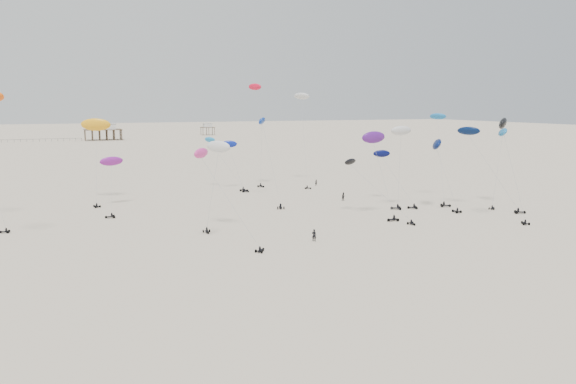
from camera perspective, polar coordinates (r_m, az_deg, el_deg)
name	(u,v)px	position (r m, az deg, el deg)	size (l,w,h in m)	color
ground_plane	(166,165)	(199.51, -12.25, 2.67)	(900.00, 900.00, 0.00)	beige
pavilion_main	(103,133)	(346.69, -18.28, 5.72)	(21.00, 13.00, 9.80)	brown
pavilion_small	(208,130)	(387.44, -8.16, 6.27)	(9.00, 7.00, 8.00)	brown
pier_fence	(4,141)	(347.17, -26.86, 4.64)	(80.20, 0.20, 1.50)	black
rig_0	(216,161)	(94.56, -7.28, 3.19)	(5.53, 5.42, 15.24)	black
rig_1	(267,144)	(118.48, -2.12, 4.85)	(3.50, 15.47, 26.58)	black
rig_2	(393,172)	(122.56, 10.58, 2.03)	(3.97, 14.59, 15.14)	black
rig_4	(234,159)	(139.49, -5.50, 3.34)	(5.40, 7.68, 12.22)	black
rig_5	(217,178)	(84.59, -7.26, 1.39)	(8.96, 11.93, 16.73)	black
rig_6	(482,152)	(119.88, 19.10, 3.89)	(8.37, 13.71, 18.01)	black
rig_7	(441,152)	(125.87, 15.27, 3.89)	(8.11, 13.22, 20.38)	black
rig_8	(440,154)	(116.43, 15.17, 3.73)	(4.83, 9.30, 14.49)	black
rig_9	(400,152)	(115.58, 11.29, 4.04)	(5.03, 3.52, 16.98)	black
rig_11	(220,154)	(140.95, -6.97, 3.90)	(8.34, 13.39, 16.36)	black
rig_13	(377,153)	(105.52, 9.06, 3.93)	(5.38, 7.18, 16.28)	black
rig_14	(302,108)	(151.67, 1.48, 8.56)	(7.36, 17.11, 26.05)	black
rig_15	(96,130)	(129.05, -18.94, 5.96)	(6.90, 12.41, 18.92)	black
rig_16	(506,139)	(108.66, 21.29, 5.04)	(4.71, 8.71, 18.89)	black
rig_17	(111,169)	(120.43, -17.51, 2.20)	(5.26, 15.82, 15.79)	black
rig_18	(371,182)	(106.47, 8.42, 1.02)	(7.34, 16.29, 17.31)	black
rig_19	(262,134)	(145.68, -2.68, 5.95)	(4.68, 7.10, 17.95)	black
rig_20	(501,143)	(125.33, 20.85, 4.71)	(8.60, 7.66, 16.65)	black
spectator_0	(314,241)	(87.87, 2.66, -5.02)	(0.82, 0.57, 2.26)	black
spectator_1	(343,201)	(124.69, 5.66, -0.87)	(1.05, 0.61, 2.14)	black
spectator_3	(316,186)	(146.94, 2.87, 0.66)	(0.68, 0.47, 1.87)	black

